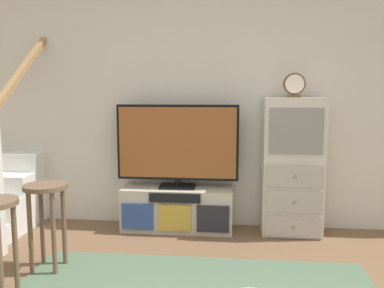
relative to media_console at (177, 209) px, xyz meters
name	(u,v)px	position (x,y,z in m)	size (l,w,h in m)	color
back_wall	(209,98)	(0.30, 0.27, 1.13)	(6.40, 0.12, 2.70)	beige
media_console	(177,209)	(0.00, 0.00, 0.00)	(1.12, 0.38, 0.44)	#BCB29E
television	(177,144)	(0.00, 0.02, 0.67)	(1.23, 0.22, 0.85)	black
side_cabinet	(292,167)	(1.14, 0.01, 0.46)	(0.58, 0.38, 1.36)	beige
desk_clock	(294,85)	(1.13, 0.00, 1.25)	(0.21, 0.08, 0.23)	#4C3823
bar_stool_far	(46,206)	(-0.89, -1.02, 0.30)	(0.34, 0.34, 0.69)	brown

